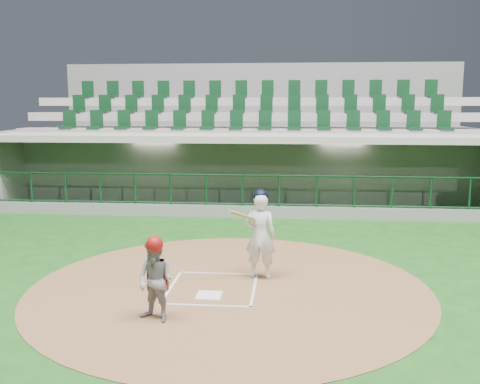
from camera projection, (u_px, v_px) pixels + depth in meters
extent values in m
plane|color=#164914|center=(215.00, 283.00, 9.89)|extent=(120.00, 120.00, 0.00)
cylinder|color=brown|center=(230.00, 287.00, 9.66)|extent=(7.20, 7.20, 0.01)
cube|color=white|center=(209.00, 295.00, 9.20)|extent=(0.43, 0.43, 0.02)
cube|color=white|center=(171.00, 287.00, 9.66)|extent=(0.05, 1.80, 0.01)
cube|color=silver|center=(254.00, 289.00, 9.52)|extent=(0.05, 1.80, 0.01)
cube|color=silver|center=(219.00, 273.00, 10.43)|extent=(1.55, 0.05, 0.01)
cube|color=white|center=(205.00, 305.00, 8.76)|extent=(1.55, 0.05, 0.01)
cube|color=slate|center=(247.00, 224.00, 17.35)|extent=(15.00, 3.00, 0.10)
cube|color=gray|center=(250.00, 175.00, 18.70)|extent=(15.00, 0.20, 2.70)
cube|color=#AAA697|center=(250.00, 168.00, 18.54)|extent=(13.50, 0.04, 0.90)
cube|color=gray|center=(23.00, 179.00, 17.80)|extent=(0.20, 3.00, 2.70)
cube|color=#A6A196|center=(246.00, 137.00, 16.65)|extent=(15.40, 3.50, 0.20)
cube|color=slate|center=(243.00, 212.00, 15.71)|extent=(15.00, 0.15, 0.40)
cube|color=black|center=(243.00, 159.00, 15.46)|extent=(15.00, 0.01, 0.95)
cube|color=brown|center=(249.00, 210.00, 18.34)|extent=(12.75, 0.40, 0.45)
cube|color=white|center=(154.00, 140.00, 17.19)|extent=(1.30, 0.35, 0.04)
cube|color=white|center=(343.00, 141.00, 16.64)|extent=(1.30, 0.35, 0.04)
imported|color=maroon|center=(136.00, 190.00, 18.41)|extent=(1.25, 0.93, 1.72)
imported|color=#A8121E|center=(167.00, 188.00, 18.37)|extent=(1.14, 0.50, 1.93)
imported|color=maroon|center=(297.00, 192.00, 18.04)|extent=(0.86, 0.58, 1.72)
imported|color=#A91214|center=(370.00, 195.00, 17.59)|extent=(1.65, 0.77, 1.71)
cube|color=slate|center=(254.00, 162.00, 20.27)|extent=(17.00, 6.50, 2.50)
cube|color=gray|center=(251.00, 133.00, 18.61)|extent=(16.60, 0.95, 0.30)
cube|color=#9A948B|center=(253.00, 117.00, 19.46)|extent=(16.60, 0.95, 0.30)
cube|color=#A39D93|center=(254.00, 102.00, 20.31)|extent=(16.60, 0.95, 0.30)
cube|color=slate|center=(259.00, 122.00, 23.34)|extent=(17.00, 0.25, 5.05)
imported|color=white|center=(260.00, 236.00, 10.05)|extent=(0.65, 0.48, 1.63)
sphere|color=black|center=(261.00, 196.00, 9.93)|extent=(0.28, 0.28, 0.28)
cylinder|color=#9E8348|center=(246.00, 216.00, 9.76)|extent=(0.58, 0.79, 0.39)
imported|color=gray|center=(155.00, 281.00, 8.06)|extent=(0.74, 0.67, 1.24)
sphere|color=maroon|center=(154.00, 244.00, 7.97)|extent=(0.26, 0.26, 0.26)
cube|color=maroon|center=(158.00, 279.00, 8.21)|extent=(0.32, 0.10, 0.35)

